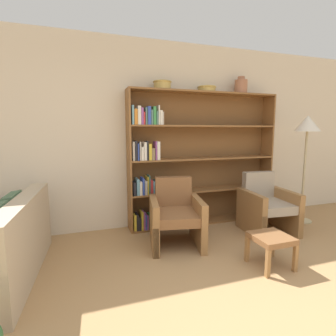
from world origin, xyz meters
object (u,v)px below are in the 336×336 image
Objects in this scene: armchair_leather at (176,215)px; floor_lamp at (307,131)px; bookshelf at (190,161)px; bowl_brass at (162,85)px; footstool at (271,241)px; bowl_slate at (207,89)px; armchair_cushioned at (266,205)px; vase_tall at (241,86)px.

armchair_leather is 2.47m from floor_lamp.
bookshelf is 8.98× the size of bowl_brass.
footstool is at bearing -79.02° from bookshelf.
bowl_slate is 1.94m from armchair_leather.
floor_lamp reaches higher than footstool.
bowl_brass is at bearing -176.84° from bookshelf.
bowl_slate reaches higher than bookshelf.
bowl_brass is 2.29m from armchair_cushioned.
bowl_slate is at bearing 0.00° from bowl_brass.
vase_tall is 0.31× the size of armchair_leather.
footstool is (-0.55, -1.49, -1.85)m from vase_tall.
armchair_cushioned is at bearing -34.89° from bookshelf.
bowl_brass reaches higher than armchair_cushioned.
armchair_cushioned is (1.38, -0.62, -1.71)m from bowl_brass.
vase_tall is at bearing -77.11° from armchair_cushioned.
armchair_cushioned is at bearing -42.56° from bowl_slate.
bowl_slate is at bearing -37.56° from armchair_cushioned.
floor_lamp is 2.13m from footstool.
armchair_leather is at bearing -154.53° from vase_tall.
armchair_leather is at bearing -139.00° from bowl_slate.
vase_tall is 1.87m from armchair_cushioned.
armchair_cushioned is (0.09, -0.62, -1.76)m from vase_tall.
armchair_leather is (-0.47, -0.65, -0.62)m from bookshelf.
armchair_leather is 2.19× the size of footstool.
armchair_leather is 0.50× the size of floor_lamp.
armchair_leather is 1.40m from armchair_cushioned.
armchair_cushioned is at bearing -82.10° from vase_tall.
armchair_cushioned is at bearing -24.37° from bowl_brass.
floor_lamp is (2.22, 0.16, 1.07)m from armchair_leather.
armchair_leather is (-1.31, -0.62, -1.76)m from vase_tall.
bowl_brass is at bearing 180.00° from vase_tall.
floor_lamp is (1.50, -0.47, -0.62)m from bowl_slate.
bookshelf is 8.31× the size of bowl_slate.
bowl_slate reaches higher than armchair_leather.
bowl_brass is 1.82m from armchair_leather.
bowl_brass is 0.16× the size of floor_lamp.
armchair_cushioned is at bearing -169.21° from floor_lamp.
vase_tall reaches higher than bowl_brass.
armchair_leather is (-0.72, -0.62, -1.69)m from bowl_slate.
vase_tall reaches higher than bowl_slate.
armchair_leather is 1.16m from footstool.
bookshelf is at bearing -29.90° from armchair_cushioned.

